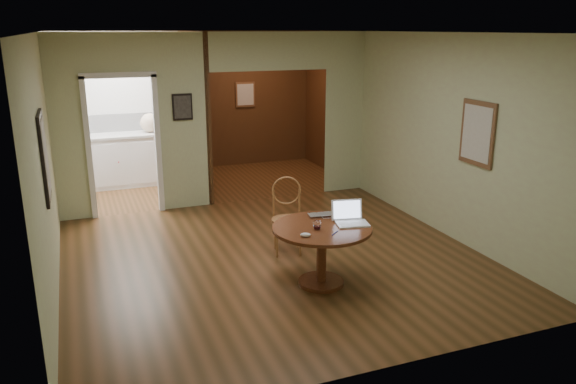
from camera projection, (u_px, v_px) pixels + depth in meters
name	position (u px, v px, depth m)	size (l,w,h in m)	color
floor	(276.00, 259.00, 6.94)	(5.00, 5.00, 0.00)	#452D13
room_shell	(184.00, 121.00, 9.19)	(5.20, 7.50, 5.00)	silver
dining_table	(322.00, 242.00, 6.13)	(1.09, 1.09, 0.68)	brown
chair	(287.00, 211.00, 7.06)	(0.50, 0.50, 0.96)	#A4653A
open_laptop	(350.00, 217.00, 6.19)	(0.39, 0.36, 0.24)	white
closed_laptop	(325.00, 216.00, 6.38)	(0.36, 0.23, 0.03)	silver
mouse	(305.00, 235.00, 5.78)	(0.11, 0.06, 0.05)	white
wine_glass	(317.00, 225.00, 5.99)	(0.09, 0.09, 0.10)	white
pen	(335.00, 233.00, 5.88)	(0.01, 0.01, 0.15)	#0C1659
kitchen_cabinet	(126.00, 160.00, 10.10)	(2.06, 0.60, 0.94)	white
grocery_bag	(150.00, 123.00, 10.08)	(0.34, 0.29, 0.34)	beige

